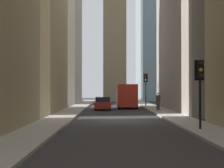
{
  "coord_description": "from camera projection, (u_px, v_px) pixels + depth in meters",
  "views": [
    {
      "loc": [
        -25.46,
        0.75,
        2.26
      ],
      "look_at": [
        13.23,
        0.4,
        2.85
      ],
      "focal_mm": 56.37,
      "sensor_mm": 36.0,
      "label": 1
    }
  ],
  "objects": [
    {
      "name": "ground_plane",
      "position": [
        119.0,
        121.0,
        25.43
      ],
      "size": [
        135.0,
        135.0,
        0.0
      ],
      "primitive_type": "plane",
      "color": "#302D30"
    },
    {
      "name": "sidewalk_right",
      "position": [
        57.0,
        120.0,
        25.39
      ],
      "size": [
        90.0,
        2.2,
        0.14
      ],
      "primitive_type": "cube",
      "color": "#A8A399",
      "rests_on": "ground_plane"
    },
    {
      "name": "sidewalk_left",
      "position": [
        181.0,
        119.0,
        25.47
      ],
      "size": [
        90.0,
        2.2,
        0.14
      ],
      "primitive_type": "cube",
      "color": "#A8A399",
      "rests_on": "ground_plane"
    },
    {
      "name": "building_right_far",
      "position": [
        48.0,
        8.0,
        56.85
      ],
      "size": [
        13.76,
        10.0,
        30.83
      ],
      "color": "#A8A091",
      "rests_on": "ground_plane"
    },
    {
      "name": "delivery_truck",
      "position": [
        127.0,
        96.0,
        42.41
      ],
      "size": [
        6.46,
        2.25,
        2.84
      ],
      "color": "red",
      "rests_on": "ground_plane"
    },
    {
      "name": "sedan_red",
      "position": [
        103.0,
        104.0,
        38.86
      ],
      "size": [
        4.3,
        1.78,
        1.42
      ],
      "color": "maroon",
      "rests_on": "ground_plane"
    },
    {
      "name": "traffic_light_foreground",
      "position": [
        200.0,
        78.0,
        18.74
      ],
      "size": [
        0.43,
        0.52,
        3.7
      ],
      "color": "black",
      "rests_on": "sidewalk_left"
    },
    {
      "name": "traffic_light_midblock",
      "position": [
        146.0,
        82.0,
        44.99
      ],
      "size": [
        0.43,
        0.52,
        4.16
      ],
      "color": "black",
      "rests_on": "sidewalk_left"
    },
    {
      "name": "pedestrian",
      "position": [
        158.0,
        100.0,
        36.01
      ],
      "size": [
        0.26,
        0.44,
        1.79
      ],
      "color": "#33333D",
      "rests_on": "sidewalk_left"
    },
    {
      "name": "discarded_bottle",
      "position": [
        162.0,
        112.0,
        30.59
      ],
      "size": [
        0.07,
        0.07,
        0.27
      ],
      "color": "#999EA3",
      "rests_on": "sidewalk_left"
    }
  ]
}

